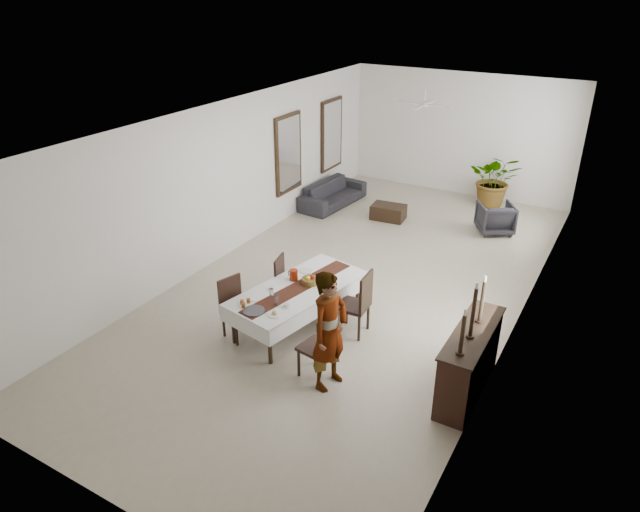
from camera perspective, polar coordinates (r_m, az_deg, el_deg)
The scene contains 87 objects.
floor at distance 11.09m, azimuth 3.74°, elevation -2.69°, with size 6.00×12.00×0.00m, color #BBAE94.
ceiling at distance 9.95m, azimuth 4.29°, elevation 13.67°, with size 6.00×12.00×0.02m, color white.
wall_back at distance 15.80m, azimuth 13.89°, elevation 11.71°, with size 6.00×0.02×3.20m, color white.
wall_front at distance 6.27m, azimuth -21.78°, elevation -12.66°, with size 6.00×0.02×3.20m, color white.
wall_left at distance 11.95m, azimuth -9.12°, elevation 7.57°, with size 0.02×12.00×3.20m, color white.
wall_right at distance 9.60m, azimuth 20.25°, elevation 1.53°, with size 0.02×12.00×3.20m, color white.
dining_table_top at distance 9.45m, azimuth -2.18°, elevation -3.35°, with size 0.95×2.27×0.05m, color black.
table_leg_fl at distance 9.27m, azimuth -8.65°, elevation -6.86°, with size 0.07×0.07×0.66m, color black.
table_leg_fr at distance 8.75m, azimuth -5.03°, elevation -8.88°, with size 0.07×0.07×0.66m, color black.
table_leg_bl at distance 10.57m, azimuth 0.21°, elevation -2.13°, with size 0.07×0.07×0.66m, color black.
table_leg_br at distance 10.11m, azimuth 3.78°, elevation -3.60°, with size 0.07×0.07×0.66m, color black.
tablecloth_top at distance 9.44m, azimuth -2.19°, elevation -3.20°, with size 1.12×2.44×0.01m, color silver.
tablecloth_drape_left at distance 9.85m, azimuth -4.53°, elevation -2.85°, with size 0.01×2.44×0.28m, color white.
tablecloth_drape_right at distance 9.19m, azimuth 0.36°, elevation -5.07°, with size 0.01×2.44×0.28m, color silver.
tablecloth_drape_near at distance 8.80m, azimuth -7.65°, elevation -6.88°, with size 1.12×0.01×0.28m, color white.
tablecloth_drape_far at distance 10.31m, azimuth 2.46°, elevation -1.37°, with size 1.12×0.01×0.28m, color white.
table_runner at distance 9.43m, azimuth -2.19°, elevation -3.16°, with size 0.33×2.37×0.00m, color #512417.
red_pitcher at distance 9.62m, azimuth -2.65°, elevation -1.91°, with size 0.14×0.14×0.19m, color maroon.
pitcher_handle at distance 9.67m, azimuth -2.99°, elevation -1.76°, with size 0.11×0.11×0.02m, color #9B170B.
wine_glass_near at distance 8.95m, azimuth -4.37°, elevation -4.40°, with size 0.07×0.07×0.16m, color silver.
wine_glass_mid at distance 9.14m, azimuth -4.87°, elevation -3.73°, with size 0.07×0.07×0.16m, color white.
teacup_right at distance 8.90m, azimuth -3.37°, elevation -4.95°, with size 0.09×0.09×0.06m, color silver.
saucer_right at distance 8.91m, azimuth -3.36°, elevation -5.07°, with size 0.14×0.14×0.01m, color silver.
teacup_left at distance 9.39m, azimuth -4.84°, elevation -3.20°, with size 0.09×0.09×0.06m, color white.
saucer_left at distance 9.41m, azimuth -4.84°, elevation -3.32°, with size 0.14×0.14×0.01m, color silver.
plate_near_right at distance 8.72m, azimuth -4.54°, elevation -5.85°, with size 0.23×0.23×0.01m, color silver.
bread_near_right at distance 8.71m, azimuth -4.54°, elevation -5.70°, with size 0.09×0.09×0.09m, color tan.
plate_near_left at distance 9.18m, azimuth -6.53°, elevation -4.17°, with size 0.23×0.23×0.01m, color white.
plate_far_left at distance 9.95m, azimuth -1.41°, elevation -1.47°, with size 0.23×0.23×0.01m, color silver.
serving_tray at distance 8.84m, azimuth -6.63°, elevation -5.47°, with size 0.34×0.34×0.02m, color #3E3E43.
jam_jar_a at distance 8.94m, azimuth -7.68°, elevation -4.93°, with size 0.06×0.06×0.07m, color brown.
jam_jar_b at distance 9.04m, azimuth -7.81°, elevation -4.58°, with size 0.06×0.06×0.07m, color #994316.
jam_jar_c at distance 9.06m, azimuth -7.16°, elevation -4.46°, with size 0.06×0.06×0.07m, color brown.
fruit_basket at distance 9.54m, azimuth -1.01°, elevation -2.49°, with size 0.28×0.28×0.09m, color brown.
fruit_red at distance 9.50m, azimuth -0.81°, elevation -2.13°, with size 0.09×0.09×0.09m, color maroon.
fruit_green at distance 9.54m, azimuth -1.07°, elevation -1.98°, with size 0.08×0.08×0.08m, color #457723.
fruit_yellow at distance 9.47m, azimuth -1.21°, elevation -2.22°, with size 0.08×0.08×0.08m, color yellow.
chair_right_near_seat at distance 8.40m, azimuth -0.32°, elevation -9.14°, with size 0.46×0.46×0.05m, color black.
chair_right_near_leg_fl at distance 8.34m, azimuth -0.14°, elevation -11.63°, with size 0.05×0.05×0.46m, color black.
chair_right_near_leg_fr at distance 8.58m, azimuth 1.49°, elevation -10.43°, with size 0.05×0.05×0.46m, color black.
chair_right_near_leg_bl at distance 8.54m, azimuth -2.14°, elevation -10.64°, with size 0.05×0.05×0.46m, color black.
chair_right_near_leg_br at distance 8.77m, azimuth -0.48°, elevation -9.50°, with size 0.05×0.05×0.46m, color black.
chair_right_near_back at distance 8.11m, azimuth 0.83°, elevation -7.86°, with size 0.46×0.04×0.59m, color black.
chair_right_far_seat at distance 9.37m, azimuth 3.33°, elevation -5.01°, with size 0.48×0.48×0.05m, color black.
chair_right_far_leg_fl at distance 9.29m, azimuth 3.92°, elevation -7.23°, with size 0.05×0.05×0.47m, color black.
chair_right_far_leg_fr at distance 9.60m, azimuth 4.83°, elevation -6.07°, with size 0.05×0.05×0.47m, color black.
chair_right_far_leg_bl at distance 9.42m, azimuth 1.72°, elevation -6.67°, with size 0.05×0.05×0.47m, color black.
chair_right_far_leg_br at distance 9.72m, azimuth 2.69°, elevation -5.54°, with size 0.05×0.05×0.47m, color black.
chair_right_far_back at distance 9.13m, azimuth 4.63°, elevation -3.56°, with size 0.48×0.04×0.61m, color black.
chair_left_near_seat at distance 9.35m, azimuth -8.18°, elevation -5.63°, with size 0.44×0.44×0.05m, color black.
chair_left_near_leg_fl at distance 9.69m, azimuth -7.86°, elevation -6.06°, with size 0.04×0.04×0.43m, color black.
chair_left_near_leg_fr at distance 9.52m, azimuth -9.60°, elevation -6.82°, with size 0.04×0.04×0.43m, color black.
chair_left_near_leg_bl at distance 9.44m, azimuth -6.57°, elevation -6.91°, with size 0.04×0.04×0.43m, color black.
chair_left_near_leg_br at distance 9.27m, azimuth -8.32°, elevation -7.71°, with size 0.04×0.04×0.43m, color black.
chair_left_near_back at distance 9.34m, azimuth -9.01°, elevation -3.61°, with size 0.44×0.04×0.55m, color black.
chair_left_far_seat at distance 10.03m, azimuth -3.01°, elevation -3.11°, with size 0.42×0.42×0.05m, color black.
chair_left_far_leg_fl at distance 10.34m, azimuth -3.56°, elevation -3.65°, with size 0.04×0.04×0.42m, color black.
chair_left_far_leg_fr at distance 10.06m, azimuth -4.24°, elevation -4.59°, with size 0.04×0.04×0.42m, color black.
chair_left_far_leg_bl at distance 10.24m, azimuth -1.74°, elevation -3.94°, with size 0.04×0.04×0.42m, color black.
chair_left_far_leg_br at distance 9.96m, azimuth -2.37°, elevation -4.89°, with size 0.04×0.04×0.42m, color black.
chair_left_far_back at distance 9.95m, azimuth -4.09°, elevation -1.51°, with size 0.42×0.04×0.54m, color black.
woman at distance 7.99m, azimuth 0.95°, elevation -7.52°, with size 0.66×0.43×1.81m, color #979A9F.
sideboard_body at distance 8.35m, azimuth 14.67°, elevation -10.30°, with size 0.44×1.64×0.98m, color black.
sideboard_top at distance 8.07m, azimuth 15.08°, elevation -7.38°, with size 0.48×1.71×0.03m, color black.
candlestick_near_base at distance 7.56m, azimuth 13.81°, elevation -9.41°, with size 0.11×0.11×0.03m, color black.
candlestick_near_shaft at distance 7.40m, azimuth 14.05°, elevation -7.58°, with size 0.05×0.05×0.55m, color black.
candlestick_near_candle at distance 7.24m, azimuth 14.32°, elevation -5.48°, with size 0.04×0.04×0.09m, color #ECE8CC.
candlestick_mid_base at distance 7.92m, azimuth 14.77°, elevation -7.76°, with size 0.11×0.11×0.03m, color black.
candlestick_mid_shaft at distance 7.72m, azimuth 15.08°, elevation -5.47°, with size 0.05×0.05×0.71m, color black.
candlestick_mid_candle at distance 7.53m, azimuth 15.43°, elevation -2.87°, with size 0.04×0.04×0.09m, color beige.
candlestick_far_base at distance 8.28m, azimuth 15.63°, elevation -6.26°, with size 0.11×0.11×0.03m, color black.
candlestick_far_shaft at distance 8.12m, azimuth 15.90°, elevation -4.36°, with size 0.05×0.05×0.60m, color black.
candlestick_far_candle at distance 7.96m, azimuth 16.20°, elevation -2.22°, with size 0.04×0.04×0.09m, color beige.
sofa at distance 14.82m, azimuth 1.31°, elevation 6.26°, with size 2.05×0.80×0.60m, color #28262C.
armchair at distance 13.74m, azimuth 17.12°, elevation 3.66°, with size 0.75×0.77×0.70m, color #2B292E.
coffee_table at distance 14.04m, azimuth 6.85°, elevation 4.38°, with size 0.80×0.53×0.35m, color black.
potted_plant at distance 15.30m, azimuth 17.11°, elevation 7.30°, with size 1.25×1.08×1.39m, color #275D25.
mirror_frame_near at distance 13.62m, azimuth -3.19°, elevation 10.17°, with size 0.06×1.05×1.85m, color black.
mirror_glass_near at distance 13.60m, azimuth -3.06°, elevation 10.15°, with size 0.01×0.90×1.70m, color silver.
mirror_frame_far at distance 15.36m, azimuth 1.15°, elevation 12.05°, with size 0.06×1.05×1.85m, color black.
mirror_glass_far at distance 15.35m, azimuth 1.27°, elevation 12.03°, with size 0.01×0.90×1.70m, color white.
fan_rod at distance 12.69m, azimuth 10.46°, elevation 15.57°, with size 0.04×0.04×0.20m, color silver.
fan_hub at distance 12.73m, azimuth 10.38°, elevation 14.69°, with size 0.16×0.16×0.08m, color silver.
fan_blade_n at distance 13.05m, azimuth 10.94°, elevation 14.92°, with size 0.10×0.55×0.01m, color silver.
fan_blade_s at distance 12.41m, azimuth 9.80°, elevation 14.44°, with size 0.10×0.55×0.01m, color white.
fan_blade_e at distance 12.62m, azimuth 11.91°, elevation 14.46°, with size 0.55×0.10×0.01m, color white.
fan_blade_w at distance 12.85m, azimuth 8.87°, elevation 14.91°, with size 0.55×0.10×0.01m, color silver.
Camera 1 is at (4.21, -8.76, 5.33)m, focal length 32.00 mm.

